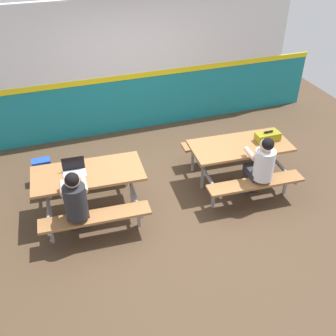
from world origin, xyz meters
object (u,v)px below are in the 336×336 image
Objects in this scene: picnic_table_left at (89,182)px; backpack_dark at (43,171)px; toolbox_grey at (268,137)px; picnic_table_right at (239,153)px; student_further at (261,164)px; laptop_silver at (74,170)px; student_nearer at (76,200)px.

picnic_table_left reaches higher than backpack_dark.
picnic_table_right is at bearing 176.75° from toolbox_grey.
toolbox_grey reaches higher than picnic_table_right.
laptop_silver is at bearing 166.63° from student_further.
student_nearer reaches higher than laptop_silver.
picnic_table_left is 3.73× the size of backpack_dark.
student_further is 2.74× the size of backpack_dark.
student_further is 3.57m from backpack_dark.
picnic_table_right is (2.45, -0.03, 0.00)m from picnic_table_left.
toolbox_grey is 3.76m from backpack_dark.
student_further is at bearing -84.02° from picnic_table_right.
laptop_silver reaches higher than backpack_dark.
picnic_table_left is 4.10× the size of toolbox_grey.
student_further is at bearing -27.44° from backpack_dark.
picnic_table_left is at bearing 178.90° from toolbox_grey.
student_nearer is 3.64× the size of laptop_silver.
picnic_table_right is 0.58m from student_further.
toolbox_grey is (0.47, -0.03, 0.24)m from picnic_table_right.
picnic_table_right is 2.63m from laptop_silver.
picnic_table_left is 1.27m from backpack_dark.
picnic_table_left is 0.28m from laptop_silver.
backpack_dark is (-0.38, 1.58, -0.49)m from student_nearer.
laptop_silver reaches higher than picnic_table_left.
student_further is at bearing -0.98° from student_nearer.
toolbox_grey is at bearing 52.62° from student_further.
picnic_table_left is at bearing 166.74° from student_further.
picnic_table_left is 2.45m from picnic_table_right.
student_nearer is at bearing 179.02° from student_further.
student_nearer is (-2.70, -0.51, 0.14)m from picnic_table_right.
laptop_silver is at bearing 165.04° from picnic_table_left.
laptop_silver reaches higher than picnic_table_right.
backpack_dark is (-0.64, 1.04, -0.36)m from picnic_table_left.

